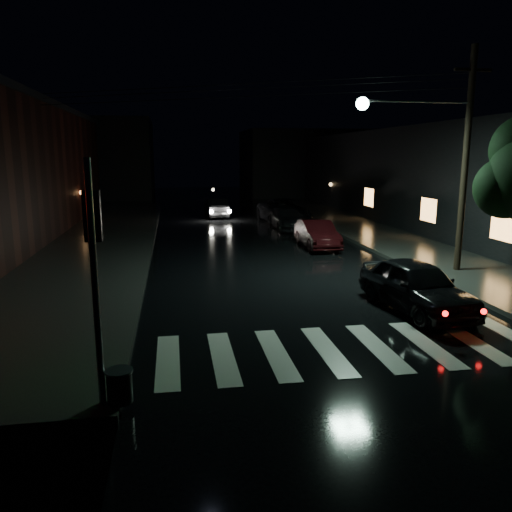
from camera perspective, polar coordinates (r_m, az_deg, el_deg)
name	(u,v)px	position (r m, az deg, el deg)	size (l,w,h in m)	color
ground	(225,367)	(10.80, -3.52, -12.50)	(120.00, 120.00, 0.00)	black
sidewalk_left	(87,249)	(24.54, -18.73, 0.75)	(6.00, 44.00, 0.15)	#282826
sidewalk_right	(390,240)	(26.59, 15.08, 1.75)	(4.00, 44.00, 0.15)	#282826
building_right	(474,178)	(33.16, 23.64, 8.14)	(10.00, 40.00, 6.00)	black
building_far_left	(83,159)	(55.56, -19.13, 10.46)	(14.00, 10.00, 8.00)	black
building_far_right	(308,163)	(56.84, 5.92, 10.53)	(14.00, 10.00, 7.00)	black
crosswalk	(353,349)	(11.90, 10.98, -10.34)	(9.00, 3.00, 0.01)	beige
signal_pole_corner	(108,326)	(8.91, -16.59, -7.64)	(0.68, 0.61, 4.20)	slate
utility_pole	(449,149)	(19.48, 21.22, 11.34)	(4.92, 0.44, 8.00)	black
parked_car_a	(416,286)	(14.96, 17.86, -3.24)	(1.72, 4.27, 1.46)	black
parked_car_b	(317,234)	(24.12, 6.99, 2.50)	(1.39, 3.99, 1.31)	black
parked_car_c	(287,218)	(30.23, 3.59, 4.33)	(1.78, 4.37, 1.27)	black
parked_car_d	(284,211)	(32.81, 3.23, 5.15)	(2.59, 5.61, 1.56)	black
oncoming_car	(216,208)	(36.01, -4.56, 5.52)	(1.41, 4.04, 1.33)	black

